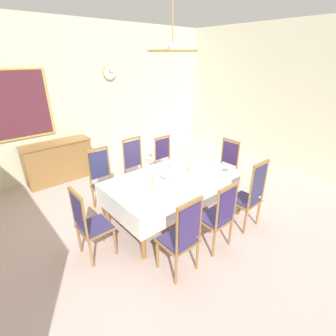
{
  "coord_description": "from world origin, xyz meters",
  "views": [
    {
      "loc": [
        -2.47,
        -2.81,
        2.61
      ],
      "look_at": [
        -0.12,
        -0.09,
        0.99
      ],
      "focal_mm": 26.55,
      "sensor_mm": 36.0,
      "label": 1
    }
  ],
  "objects": [
    {
      "name": "spoon_secondary",
      "position": [
        0.32,
        0.46,
        0.78
      ],
      "size": [
        0.03,
        0.18,
        0.01
      ],
      "rotation": [
        0.0,
        0.0,
        0.06
      ],
      "color": "gold",
      "rests_on": "tablecloth"
    },
    {
      "name": "soup_tureen",
      "position": [
        -0.06,
        -0.04,
        0.88
      ],
      "size": [
        0.29,
        0.29,
        0.23
      ],
      "color": "silver",
      "rests_on": "tablecloth"
    },
    {
      "name": "chair_head_east",
      "position": [
        1.48,
        -0.04,
        0.56
      ],
      "size": [
        0.42,
        0.44,
        1.09
      ],
      "rotation": [
        0.0,
        0.0,
        1.57
      ],
      "color": "olive",
      "rests_on": "ground"
    },
    {
      "name": "back_wall",
      "position": [
        0.0,
        3.0,
        1.68
      ],
      "size": [
        7.19,
        0.08,
        3.37
      ],
      "primitive_type": "cube",
      "color": "beige",
      "rests_on": "ground"
    },
    {
      "name": "candlestick_west",
      "position": [
        -0.4,
        -0.04,
        0.91
      ],
      "size": [
        0.07,
        0.07,
        0.35
      ],
      "color": "gold",
      "rests_on": "tablecloth"
    },
    {
      "name": "bowl_near_right",
      "position": [
        0.2,
        0.43,
        0.79
      ],
      "size": [
        0.19,
        0.19,
        0.04
      ],
      "color": "silver",
      "rests_on": "tablecloth"
    },
    {
      "name": "chair_south_a",
      "position": [
        -0.74,
        -1.06,
        0.57
      ],
      "size": [
        0.44,
        0.42,
        1.13
      ],
      "color": "olive",
      "rests_on": "ground"
    },
    {
      "name": "chair_north_c",
      "position": [
        0.75,
        0.97,
        0.55
      ],
      "size": [
        0.44,
        0.42,
        1.06
      ],
      "rotation": [
        0.0,
        0.0,
        3.14
      ],
      "color": "#8D6240",
      "rests_on": "ground"
    },
    {
      "name": "dining_table",
      "position": [
        0.0,
        -0.04,
        0.69
      ],
      "size": [
        2.14,
        1.22,
        0.77
      ],
      "color": "#96602F",
      "rests_on": "ground"
    },
    {
      "name": "sideboard",
      "position": [
        -0.96,
        2.68,
        0.45
      ],
      "size": [
        1.44,
        0.48,
        0.9
      ],
      "rotation": [
        0.0,
        0.0,
        3.14
      ],
      "color": "olive",
      "rests_on": "ground"
    },
    {
      "name": "chair_south_c",
      "position": [
        0.75,
        -1.06,
        0.59
      ],
      "size": [
        0.44,
        0.42,
        1.2
      ],
      "color": "olive",
      "rests_on": "ground"
    },
    {
      "name": "chandelier",
      "position": [
        -0.0,
        -0.04,
        2.69
      ],
      "size": [
        0.7,
        0.69,
        0.66
      ],
      "color": "gold"
    },
    {
      "name": "chair_head_west",
      "position": [
        -1.48,
        -0.04,
        0.56
      ],
      "size": [
        0.42,
        0.44,
        1.08
      ],
      "rotation": [
        0.0,
        0.0,
        -1.57
      ],
      "color": "olive",
      "rests_on": "ground"
    },
    {
      "name": "ground",
      "position": [
        0.0,
        0.0,
        -0.02
      ],
      "size": [
        7.19,
        5.92,
        0.04
      ],
      "primitive_type": "cube",
      "color": "#C6ADA6"
    },
    {
      "name": "mounted_clock",
      "position": [
        0.62,
        2.93,
        2.25
      ],
      "size": [
        0.32,
        0.06,
        0.32
      ],
      "color": "#D1B251"
    },
    {
      "name": "bowl_near_left",
      "position": [
        0.83,
        -0.5,
        0.8
      ],
      "size": [
        0.18,
        0.18,
        0.04
      ],
      "color": "silver",
      "rests_on": "tablecloth"
    },
    {
      "name": "tablecloth",
      "position": [
        0.0,
        -0.04,
        0.68
      ],
      "size": [
        2.16,
        1.24,
        0.36
      ],
      "color": "white",
      "rests_on": "dining_table"
    },
    {
      "name": "candlestick_east",
      "position": [
        0.4,
        -0.04,
        0.91
      ],
      "size": [
        0.07,
        0.07,
        0.35
      ],
      "color": "gold",
      "rests_on": "tablecloth"
    },
    {
      "name": "chair_north_a",
      "position": [
        -0.74,
        0.97,
        0.58
      ],
      "size": [
        0.44,
        0.42,
        1.15
      ],
      "rotation": [
        0.0,
        0.0,
        3.14
      ],
      "color": "#936540",
      "rests_on": "ground"
    },
    {
      "name": "spoon_primary",
      "position": [
        0.96,
        -0.47,
        0.78
      ],
      "size": [
        0.04,
        0.18,
        0.01
      ],
      "rotation": [
        0.0,
        0.0,
        -0.1
      ],
      "color": "gold",
      "rests_on": "tablecloth"
    },
    {
      "name": "framed_painting",
      "position": [
        -1.52,
        2.94,
        1.73
      ],
      "size": [
        1.33,
        0.05,
        1.37
      ],
      "color": "#D1B251"
    },
    {
      "name": "chair_south_b",
      "position": [
        -0.02,
        -1.06,
        0.55
      ],
      "size": [
        0.44,
        0.42,
        1.08
      ],
      "color": "olive",
      "rests_on": "ground"
    },
    {
      "name": "chair_north_b",
      "position": [
        -0.02,
        0.97,
        0.59
      ],
      "size": [
        0.44,
        0.42,
        1.19
      ],
      "rotation": [
        0.0,
        0.0,
        3.14
      ],
      "color": "olive",
      "rests_on": "ground"
    },
    {
      "name": "right_wall",
      "position": [
        3.63,
        0.0,
        1.68
      ],
      "size": [
        0.08,
        5.92,
        3.37
      ],
      "primitive_type": "cube",
      "color": "beige",
      "rests_on": "ground"
    }
  ]
}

